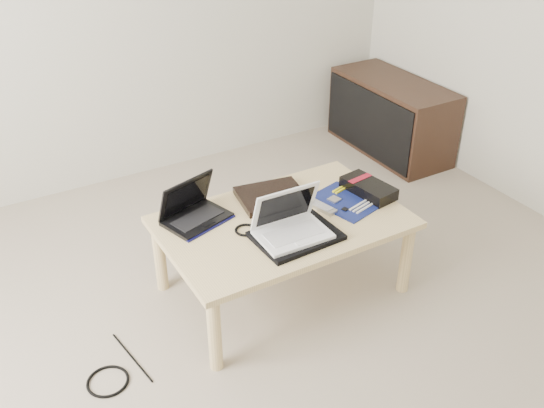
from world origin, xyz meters
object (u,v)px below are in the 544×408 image
white_laptop (290,225)px  gpu_box (368,188)px  coffee_table (283,228)px  netbook (194,211)px  media_cabinet (390,116)px

white_laptop → gpu_box: size_ratio=1.07×
gpu_box → coffee_table: bearing=179.2°
coffee_table → netbook: (-0.35, 0.21, 0.09)m
white_laptop → gpu_box: 0.54m
media_cabinet → gpu_box: bearing=-135.0°
gpu_box → white_laptop: bearing=-166.3°
white_laptop → coffee_table: bearing=71.5°
media_cabinet → gpu_box: (-0.95, -0.95, 0.18)m
media_cabinet → netbook: size_ratio=2.72×
netbook → gpu_box: (0.83, -0.21, -0.01)m
coffee_table → gpu_box: 0.49m
coffee_table → white_laptop: 0.18m
coffee_table → media_cabinet: media_cabinet is taller
media_cabinet → netbook: bearing=-157.5°
white_laptop → netbook: bearing=131.7°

